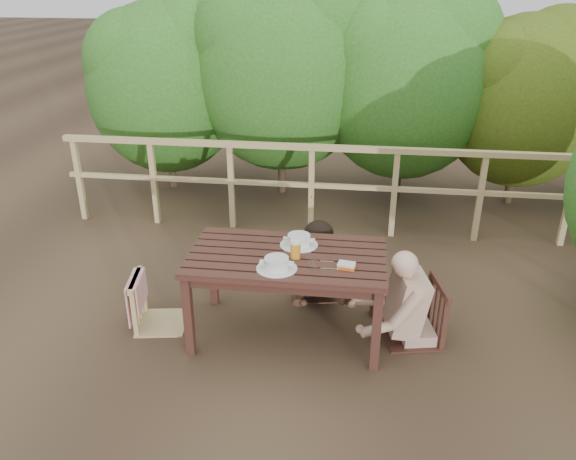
# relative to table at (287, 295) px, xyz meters

# --- Properties ---
(ground) EXTENTS (60.00, 60.00, 0.00)m
(ground) POSITION_rel_table_xyz_m (0.00, 0.00, -0.35)
(ground) COLOR brown
(ground) RESTS_ON ground
(table) EXTENTS (1.52, 0.85, 0.70)m
(table) POSITION_rel_table_xyz_m (0.00, 0.00, 0.00)
(table) COLOR #391E17
(table) RESTS_ON ground
(chair_left) EXTENTS (0.48, 0.48, 0.83)m
(chair_left) POSITION_rel_table_xyz_m (-1.06, -0.02, 0.07)
(chair_left) COLOR tan
(chair_left) RESTS_ON ground
(chair_far) EXTENTS (0.53, 0.53, 0.91)m
(chair_far) POSITION_rel_table_xyz_m (0.17, 0.67, 0.11)
(chair_far) COLOR #391E17
(chair_far) RESTS_ON ground
(chair_right) EXTENTS (0.53, 0.53, 0.91)m
(chair_right) POSITION_rel_table_xyz_m (1.00, 0.08, 0.10)
(chair_right) COLOR #391E17
(chair_right) RESTS_ON ground
(woman) EXTENTS (0.57, 0.66, 1.16)m
(woman) POSITION_rel_table_xyz_m (0.17, 0.69, 0.23)
(woman) COLOR black
(woman) RESTS_ON ground
(diner_right) EXTENTS (0.72, 0.63, 1.27)m
(diner_right) POSITION_rel_table_xyz_m (1.03, 0.08, 0.28)
(diner_right) COLOR tan
(diner_right) RESTS_ON ground
(railing) EXTENTS (5.60, 0.10, 1.01)m
(railing) POSITION_rel_table_xyz_m (0.00, 2.00, 0.15)
(railing) COLOR tan
(railing) RESTS_ON ground
(hedge_row) EXTENTS (6.60, 1.60, 3.80)m
(hedge_row) POSITION_rel_table_xyz_m (0.40, 3.20, 1.55)
(hedge_row) COLOR #2C601E
(hedge_row) RESTS_ON ground
(soup_near) EXTENTS (0.30, 0.30, 0.10)m
(soup_near) POSITION_rel_table_xyz_m (-0.05, -0.23, 0.40)
(soup_near) COLOR white
(soup_near) RESTS_ON table
(soup_far) EXTENTS (0.30, 0.30, 0.10)m
(soup_far) POSITION_rel_table_xyz_m (0.07, 0.18, 0.40)
(soup_far) COLOR silver
(soup_far) RESTS_ON table
(bread_roll) EXTENTS (0.12, 0.09, 0.07)m
(bread_roll) POSITION_rel_table_xyz_m (-0.05, -0.25, 0.39)
(bread_roll) COLOR #985E26
(bread_roll) RESTS_ON table
(beer_glass) EXTENTS (0.08, 0.08, 0.16)m
(beer_glass) POSITION_rel_table_xyz_m (0.07, -0.04, 0.43)
(beer_glass) COLOR #C48F1E
(beer_glass) RESTS_ON table
(tumbler) EXTENTS (0.06, 0.06, 0.07)m
(tumbler) POSITION_rel_table_xyz_m (0.22, -0.19, 0.39)
(tumbler) COLOR silver
(tumbler) RESTS_ON table
(butter_tub) EXTENTS (0.14, 0.11, 0.05)m
(butter_tub) POSITION_rel_table_xyz_m (0.46, -0.16, 0.38)
(butter_tub) COLOR white
(butter_tub) RESTS_ON table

